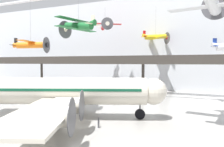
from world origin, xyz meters
The scene contains 10 objects.
ground_plane centered at (0.00, 0.00, 0.00)m, with size 260.00×260.00×0.00m, color #9E9B96.
hangar_back_wall centered at (0.00, 37.29, 12.32)m, with size 140.00×3.00×24.64m.
mezzanine_walkway centered at (0.00, 28.51, 7.22)m, with size 110.00×3.20×8.85m.
airliner_silver_main centered at (-3.81, 2.01, 3.54)m, with size 26.72×31.24×10.18m.
suspended_plane_orange_highwing centered at (-18.68, 12.96, 10.78)m, with size 7.52×9.04×11.64m.
suspended_plane_green_biplane centered at (-7.66, 13.02, 13.85)m, with size 7.73×9.34×9.09m.
suspended_plane_red_highwing centered at (-9.59, 28.80, 16.33)m, with size 7.44×6.85×6.01m.
suspended_plane_yellow_lowwing centered at (2.36, 32.23, 13.48)m, with size 6.84×7.29×9.08m.
suspended_plane_silver_racer centered at (13.91, 5.80, 14.01)m, with size 10.04×8.26×8.28m.
info_sign_pedestal centered at (2.50, 0.45, 0.46)m, with size 0.27×0.75×1.24m.
Camera 1 is at (13.18, -21.16, 7.29)m, focal length 35.00 mm.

